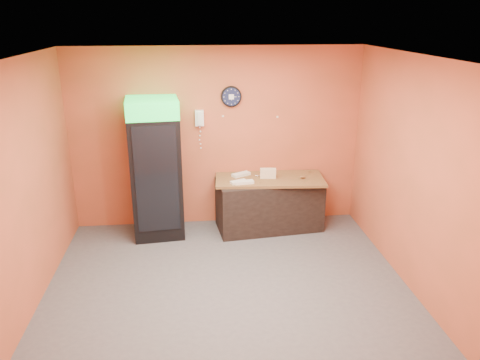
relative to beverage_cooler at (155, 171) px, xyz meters
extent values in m
plane|color=#47474C|center=(0.94, -1.60, -1.03)|extent=(4.50, 4.50, 0.00)
cube|color=#CE5A3A|center=(0.94, 0.40, 0.37)|extent=(4.50, 0.02, 2.80)
cube|color=#CE5A3A|center=(-1.31, -1.60, 0.37)|extent=(0.02, 4.00, 2.80)
cube|color=#CE5A3A|center=(3.19, -1.60, 0.37)|extent=(0.02, 4.00, 2.80)
cube|color=white|center=(0.94, -1.60, 1.77)|extent=(4.50, 4.00, 0.02)
cube|color=black|center=(0.00, 0.05, -0.11)|extent=(0.80, 0.80, 1.84)
cube|color=green|center=(0.00, 0.05, 0.94)|extent=(0.80, 0.80, 0.26)
cube|color=black|center=(-0.03, -0.32, -0.03)|extent=(0.61, 0.08, 1.57)
cube|color=black|center=(1.73, 0.04, -0.62)|extent=(1.67, 0.88, 0.80)
cylinder|color=black|center=(1.17, 0.37, 1.03)|extent=(0.32, 0.05, 0.32)
cylinder|color=#0F1433|center=(1.17, 0.34, 1.03)|extent=(0.27, 0.01, 0.27)
cube|color=white|center=(1.17, 0.34, 1.03)|extent=(0.08, 0.00, 0.08)
cube|color=white|center=(0.68, 0.35, 0.71)|extent=(0.13, 0.08, 0.24)
cube|color=white|center=(0.68, 0.30, 0.71)|extent=(0.05, 0.04, 0.20)
cube|color=brown|center=(1.73, 0.04, -0.20)|extent=(1.71, 0.87, 0.04)
cube|color=beige|center=(1.70, 0.03, -0.16)|extent=(0.25, 0.11, 0.05)
cube|color=beige|center=(1.70, 0.03, -0.11)|extent=(0.25, 0.11, 0.05)
cube|color=beige|center=(1.70, 0.03, -0.06)|extent=(0.25, 0.11, 0.05)
cube|color=silver|center=(1.23, -0.14, -0.17)|extent=(0.27, 0.19, 0.04)
cube|color=silver|center=(1.31, -0.17, -0.16)|extent=(0.30, 0.15, 0.04)
cube|color=silver|center=(1.30, 0.19, -0.16)|extent=(0.31, 0.25, 0.04)
cylinder|color=silver|center=(1.66, 0.14, -0.16)|extent=(0.05, 0.05, 0.05)
camera|label=1|loc=(0.56, -6.69, 2.20)|focal=35.00mm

